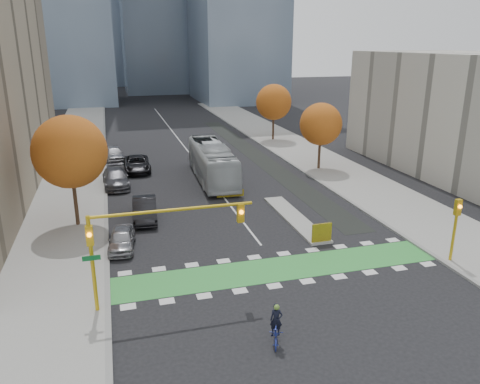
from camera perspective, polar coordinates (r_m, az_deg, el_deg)
ground at (r=27.38m, az=5.93°, el=-10.66°), size 300.00×300.00×0.00m
sidewalk_west at (r=44.44m, az=-20.57°, el=-0.27°), size 7.00×120.00×0.15m
sidewalk_east at (r=49.68m, az=12.07°, el=2.33°), size 7.00×120.00×0.15m
curb_west at (r=44.23m, az=-16.07°, el=0.11°), size 0.30×120.00×0.16m
curb_east at (r=48.18m, az=8.37°, el=2.06°), size 0.30×120.00×0.16m
bike_crossing at (r=28.61m, az=4.82°, el=-9.28°), size 20.00×3.00×0.01m
centre_line at (r=64.28m, az=-7.20°, el=6.02°), size 0.15×70.00×0.01m
bike_lane_paint at (r=56.39m, az=1.94°, el=4.49°), size 2.50×50.00×0.01m
median_island at (r=36.31m, az=6.66°, el=-3.16°), size 1.60×10.00×0.16m
hazard_board at (r=31.99m, az=9.93°, el=-4.90°), size 1.40×0.12×1.30m
tree_west at (r=35.19m, az=-20.03°, el=4.61°), size 5.20×5.20×8.22m
tree_east_near at (r=49.74m, az=9.82°, el=8.15°), size 4.40×4.40×7.08m
tree_east_far at (r=64.52m, az=4.13°, el=10.87°), size 4.80×4.80×7.65m
traffic_signal_west at (r=23.59m, az=-11.58°, el=-4.94°), size 8.53×0.56×5.20m
traffic_signal_east at (r=31.07m, az=24.83°, el=-3.22°), size 0.35×0.43×4.10m
cyclist at (r=21.97m, az=4.41°, el=-16.47°), size 1.12×1.81×1.98m
bus at (r=45.99m, az=-3.41°, el=3.67°), size 3.50×12.91×3.57m
parked_car_a at (r=31.78m, az=-14.23°, el=-5.58°), size 2.06×4.19×1.38m
parked_car_b at (r=36.45m, az=-11.54°, el=-2.07°), size 2.08×5.15×1.66m
parked_car_c at (r=45.45m, az=-14.91°, el=1.65°), size 2.56×5.74×1.64m
parked_car_d at (r=50.34m, az=-12.46°, el=3.36°), size 2.72×5.76×1.59m
parked_car_e at (r=55.64m, az=-15.12°, el=4.56°), size 2.42×5.00×1.64m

